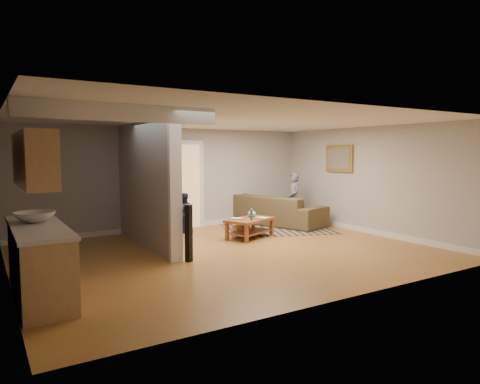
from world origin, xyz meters
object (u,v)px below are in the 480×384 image
toddler (184,233)px  child (293,225)px  speaker_right (136,213)px  toy_basket (241,229)px  tv_console (148,205)px  sofa (275,224)px  speaker_left (189,233)px  coffee_table (250,223)px

toddler → child: bearing=179.7°
speaker_right → toy_basket: size_ratio=2.40×
tv_console → toddler: (0.99, 0.29, -0.75)m
sofa → speaker_right: (-3.60, 0.50, 0.50)m
tv_console → speaker_left: 2.28m
sofa → speaker_left: (-3.60, -2.40, 0.50)m
sofa → tv_console: (-3.54, -0.13, 0.75)m
coffee_table → toy_basket: coffee_table is taller
sofa → toy_basket: size_ratio=6.51×
child → speaker_left: bearing=-47.7°
toy_basket → toddler: 1.40m
sofa → coffee_table: size_ratio=2.10×
toy_basket → sofa: bearing=28.3°
sofa → tv_console: tv_console is taller
sofa → toddler: (-2.55, 0.15, 0.00)m
speaker_left → child: bearing=3.6°
sofa → coffee_table: coffee_table is taller
speaker_left → toddler: (1.05, 2.55, -0.50)m
tv_console → toddler: bearing=14.6°
speaker_right → child: 4.11m
speaker_right → toddler: 1.21m
tv_console → sofa: bearing=0.5°
sofa → child: child is taller
speaker_left → speaker_right: 2.90m
speaker_right → coffee_table: bearing=-25.7°
speaker_left → speaker_right: bearing=65.7°
tv_console → speaker_left: tv_console is taller
speaker_left → speaker_right: size_ratio=1.01×
speaker_right → child: speaker_right is taller
coffee_table → speaker_right: (-2.05, 1.68, 0.15)m
child → toy_basket: bearing=-59.7°
speaker_left → child: 4.55m
tv_console → speaker_right: (-0.06, 0.63, -0.25)m
coffee_table → toy_basket: (-0.03, 0.33, -0.19)m
coffee_table → tv_console: tv_console is taller
tv_console → speaker_left: (-0.06, -2.27, -0.25)m
coffee_table → tv_console: size_ratio=0.97×
speaker_left → child: size_ratio=0.73×
coffee_table → tv_console: bearing=152.1°
speaker_right → tv_console: bearing=-70.5°
toy_basket → tv_console: bearing=159.9°
speaker_left → child: (4.00, 2.12, -0.50)m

